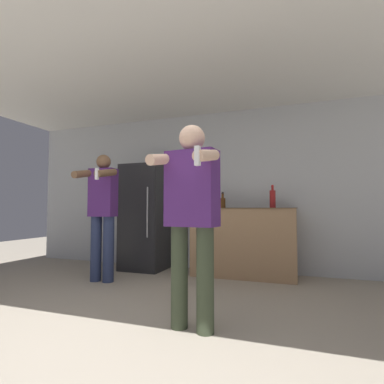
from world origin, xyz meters
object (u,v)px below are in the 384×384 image
object	(u,v)px
bottle_tall_gin	(215,200)
person_woman_foreground	(192,211)
refrigerator	(146,217)
bottle_amber_bourbon	(223,202)
person_man_side	(102,210)
bottle_brown_liquor	(273,198)

from	to	relation	value
bottle_tall_gin	person_woman_foreground	distance (m)	2.10
bottle_tall_gin	person_woman_foreground	world-z (taller)	person_woman_foreground
refrigerator	person_woman_foreground	distance (m)	2.56
bottle_tall_gin	person_woman_foreground	xyz separation A→B (m)	(0.36, -2.06, -0.15)
bottle_amber_bourbon	bottle_tall_gin	bearing A→B (deg)	180.00
bottle_tall_gin	person_man_side	world-z (taller)	person_man_side
bottle_brown_liquor	person_man_side	distance (m)	2.37
refrigerator	bottle_amber_bourbon	size ratio (longest dim) A/B	7.06
refrigerator	bottle_brown_liquor	world-z (taller)	refrigerator
bottle_brown_liquor	bottle_amber_bourbon	size ratio (longest dim) A/B	1.37
bottle_brown_liquor	bottle_amber_bourbon	world-z (taller)	bottle_brown_liquor
bottle_tall_gin	bottle_amber_bourbon	distance (m)	0.12
bottle_amber_bourbon	person_woman_foreground	size ratio (longest dim) A/B	0.14
refrigerator	bottle_amber_bourbon	world-z (taller)	refrigerator
person_woman_foreground	person_man_side	xyz separation A→B (m)	(-1.68, 1.11, -0.01)
bottle_tall_gin	bottle_amber_bourbon	bearing A→B (deg)	0.00
bottle_amber_bourbon	person_man_side	size ratio (longest dim) A/B	0.14
bottle_amber_bourbon	person_woman_foreground	distance (m)	2.08
refrigerator	person_man_side	world-z (taller)	person_man_side
bottle_tall_gin	bottle_amber_bourbon	world-z (taller)	bottle_tall_gin
bottle_tall_gin	bottle_amber_bourbon	xyz separation A→B (m)	(0.12, 0.00, -0.03)
bottle_amber_bourbon	person_woman_foreground	world-z (taller)	person_woman_foreground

